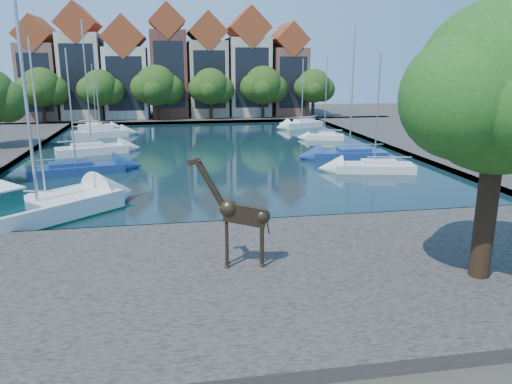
# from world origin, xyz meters

# --- Properties ---
(ground) EXTENTS (160.00, 160.00, 0.00)m
(ground) POSITION_xyz_m (0.00, 0.00, 0.00)
(ground) COLOR #38332B
(ground) RESTS_ON ground
(water_basin) EXTENTS (38.00, 50.00, 0.08)m
(water_basin) POSITION_xyz_m (0.00, 24.00, 0.04)
(water_basin) COLOR black
(water_basin) RESTS_ON ground
(near_quay) EXTENTS (50.00, 14.00, 0.50)m
(near_quay) POSITION_xyz_m (0.00, -7.00, 0.25)
(near_quay) COLOR #4F4945
(near_quay) RESTS_ON ground
(far_quay) EXTENTS (60.00, 16.00, 0.50)m
(far_quay) POSITION_xyz_m (0.00, 56.00, 0.25)
(far_quay) COLOR #4F4945
(far_quay) RESTS_ON ground
(right_quay) EXTENTS (14.00, 52.00, 0.50)m
(right_quay) POSITION_xyz_m (25.00, 24.00, 0.25)
(right_quay) COLOR #4F4945
(right_quay) RESTS_ON ground
(plane_tree) EXTENTS (8.32, 6.40, 10.62)m
(plane_tree) POSITION_xyz_m (7.62, -9.01, 7.67)
(plane_tree) COLOR #332114
(plane_tree) RESTS_ON near_quay
(townhouse_west_end) EXTENTS (5.44, 9.18, 14.93)m
(townhouse_west_end) POSITION_xyz_m (-23.00, 55.99, 7.36)
(townhouse_west_end) COLOR brown
(townhouse_west_end) RESTS_ON far_quay
(townhouse_west_mid) EXTENTS (5.94, 9.18, 16.79)m
(townhouse_west_mid) POSITION_xyz_m (-17.00, 55.99, 8.23)
(townhouse_west_mid) COLOR beige
(townhouse_west_mid) RESTS_ON far_quay
(townhouse_west_inner) EXTENTS (6.43, 9.18, 15.15)m
(townhouse_west_inner) POSITION_xyz_m (-10.50, 55.99, 7.35)
(townhouse_west_inner) COLOR silver
(townhouse_west_inner) RESTS_ON far_quay
(townhouse_center) EXTENTS (5.44, 9.18, 16.93)m
(townhouse_center) POSITION_xyz_m (-4.00, 55.99, 8.36)
(townhouse_center) COLOR brown
(townhouse_center) RESTS_ON far_quay
(townhouse_east_inner) EXTENTS (5.94, 9.18, 15.79)m
(townhouse_east_inner) POSITION_xyz_m (2.00, 55.99, 7.73)
(townhouse_east_inner) COLOR tan
(townhouse_east_inner) RESTS_ON far_quay
(townhouse_east_mid) EXTENTS (6.43, 9.18, 16.65)m
(townhouse_east_mid) POSITION_xyz_m (8.50, 55.99, 8.10)
(townhouse_east_mid) COLOR beige
(townhouse_east_mid) RESTS_ON far_quay
(townhouse_east_end) EXTENTS (5.44, 9.18, 14.43)m
(townhouse_east_end) POSITION_xyz_m (15.00, 55.99, 7.11)
(townhouse_east_end) COLOR brown
(townhouse_east_end) RESTS_ON far_quay
(far_tree_far_west) EXTENTS (7.28, 5.60, 7.68)m
(far_tree_far_west) POSITION_xyz_m (-21.90, 50.49, 5.18)
(far_tree_far_west) COLOR #332114
(far_tree_far_west) RESTS_ON far_quay
(far_tree_west) EXTENTS (6.76, 5.20, 7.36)m
(far_tree_west) POSITION_xyz_m (-13.91, 50.49, 5.08)
(far_tree_west) COLOR #332114
(far_tree_west) RESTS_ON far_quay
(far_tree_mid_west) EXTENTS (7.80, 6.00, 8.00)m
(far_tree_mid_west) POSITION_xyz_m (-5.89, 50.49, 5.29)
(far_tree_mid_west) COLOR #332114
(far_tree_mid_west) RESTS_ON far_quay
(far_tree_mid_east) EXTENTS (7.02, 5.40, 7.52)m
(far_tree_mid_east) POSITION_xyz_m (2.10, 50.49, 5.13)
(far_tree_mid_east) COLOR #332114
(far_tree_mid_east) RESTS_ON far_quay
(far_tree_east) EXTENTS (7.54, 5.80, 7.84)m
(far_tree_east) POSITION_xyz_m (10.11, 50.49, 5.24)
(far_tree_east) COLOR #332114
(far_tree_east) RESTS_ON far_quay
(far_tree_far_east) EXTENTS (6.76, 5.20, 7.36)m
(far_tree_far_east) POSITION_xyz_m (18.09, 50.49, 5.08)
(far_tree_far_east) COLOR #332114
(far_tree_far_east) RESTS_ON far_quay
(giraffe_statue) EXTENTS (3.25, 0.70, 4.64)m
(giraffe_statue) POSITION_xyz_m (-1.83, -6.31, 2.78)
(giraffe_statue) COLOR #312618
(giraffe_statue) RESTS_ON near_quay
(motorsailer) EXTENTS (11.23, 10.70, 12.40)m
(motorsailer) POSITION_xyz_m (-13.30, 1.73, 1.03)
(motorsailer) COLOR silver
(motorsailer) RESTS_ON water_basin
(sailboat_left_a) EXTENTS (4.90, 2.71, 10.09)m
(sailboat_left_a) POSITION_xyz_m (-12.00, 5.00, 0.63)
(sailboat_left_a) COLOR white
(sailboat_left_a) RESTS_ON water_basin
(sailboat_left_b) EXTENTS (7.74, 4.30, 9.80)m
(sailboat_left_b) POSITION_xyz_m (-12.00, 15.67, 0.61)
(sailboat_left_b) COLOR navy
(sailboat_left_b) RESTS_ON water_basin
(sailboat_left_c) EXTENTS (7.09, 4.36, 12.58)m
(sailboat_left_c) POSITION_xyz_m (-12.00, 24.75, 0.68)
(sailboat_left_c) COLOR silver
(sailboat_left_c) RESTS_ON water_basin
(sailboat_left_d) EXTENTS (6.78, 3.94, 11.28)m
(sailboat_left_d) POSITION_xyz_m (-12.63, 36.54, 0.69)
(sailboat_left_d) COLOR silver
(sailboat_left_d) RESTS_ON water_basin
(sailboat_left_e) EXTENTS (4.68, 1.75, 8.57)m
(sailboat_left_e) POSITION_xyz_m (-14.02, 44.00, 0.60)
(sailboat_left_e) COLOR white
(sailboat_left_e) RESTS_ON water_basin
(sailboat_right_a) EXTENTS (6.77, 3.57, 9.42)m
(sailboat_right_a) POSITION_xyz_m (12.00, 12.12, 0.59)
(sailboat_right_a) COLOR silver
(sailboat_right_a) RESTS_ON water_basin
(sailboat_right_b) EXTENTS (6.98, 2.91, 11.92)m
(sailboat_right_b) POSITION_xyz_m (12.00, 17.91, 0.64)
(sailboat_right_b) COLOR navy
(sailboat_right_b) RESTS_ON water_basin
(sailboat_right_c) EXTENTS (4.62, 2.61, 9.15)m
(sailboat_right_c) POSITION_xyz_m (13.35, 29.75, 0.58)
(sailboat_right_c) COLOR white
(sailboat_right_c) RESTS_ON water_basin
(sailboat_right_d) EXTENTS (6.40, 4.42, 9.23)m
(sailboat_right_d) POSITION_xyz_m (13.65, 40.97, 0.69)
(sailboat_right_d) COLOR silver
(sailboat_right_d) RESTS_ON water_basin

